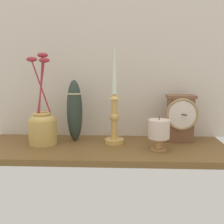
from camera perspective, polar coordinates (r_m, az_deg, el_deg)
ground_plane at (r=113.31cm, az=-1.87°, el=-7.59°), size 100.00×36.00×2.40cm
back_wall at (r=126.90cm, az=-1.28°, el=9.64°), size 120.00×2.00×65.00cm
mantel_clock at (r=121.12cm, az=13.90°, el=-1.09°), size 13.53×9.75×19.91cm
candlestick_tall_left at (r=114.13cm, az=0.49°, el=0.15°), size 8.08×8.08×41.37cm
brass_vase_jar at (r=117.67cm, az=-14.08°, el=-2.59°), size 11.46×11.46×37.36cm
pillar_candle_front at (r=108.07cm, az=9.61°, el=-3.94°), size 8.25×8.25×12.92cm
tall_ceramic_vase at (r=119.40cm, az=-7.70°, el=0.33°), size 6.66×6.66×26.28cm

